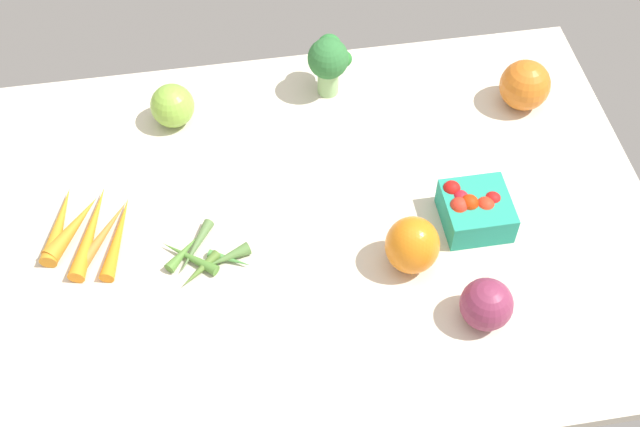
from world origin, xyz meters
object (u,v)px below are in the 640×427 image
at_px(broccoli_head, 329,59).
at_px(carrot_bunch, 86,230).
at_px(red_onion_near_basket, 486,304).
at_px(berry_basket, 474,209).
at_px(heirloom_tomato_orange, 525,85).
at_px(okra_pile, 202,256).
at_px(bell_pepper_orange, 412,245).
at_px(heirloom_tomato_green, 172,106).

relative_size(broccoli_head, carrot_bunch, 0.60).
bearing_deg(red_onion_near_basket, berry_basket, 79.52).
height_order(broccoli_head, berry_basket, broccoli_head).
bearing_deg(heirloom_tomato_orange, red_onion_near_basket, -114.50).
bearing_deg(heirloom_tomato_orange, okra_pile, -157.16).
height_order(bell_pepper_orange, heirloom_tomato_green, bell_pepper_orange).
bearing_deg(heirloom_tomato_green, bell_pepper_orange, -46.68).
relative_size(broccoli_head, heirloom_tomato_orange, 1.29).
bearing_deg(okra_pile, heirloom_tomato_orange, 22.84).
xyz_separation_m(red_onion_near_basket, berry_basket, (0.03, 0.17, -0.01)).
distance_m(broccoli_head, heirloom_tomato_orange, 0.34).
xyz_separation_m(heirloom_tomato_green, berry_basket, (0.44, -0.29, -0.01)).
relative_size(okra_pile, berry_basket, 1.37).
relative_size(carrot_bunch, heirloom_tomato_orange, 2.14).
bearing_deg(bell_pepper_orange, heirloom_tomato_green, 133.32).
height_order(carrot_bunch, heirloom_tomato_orange, heirloom_tomato_orange).
height_order(broccoli_head, heirloom_tomato_orange, broccoli_head).
xyz_separation_m(okra_pile, berry_basket, (0.42, 0.01, 0.02)).
bearing_deg(heirloom_tomato_orange, heirloom_tomato_green, 174.85).
distance_m(bell_pepper_orange, heirloom_tomato_orange, 0.40).
distance_m(heirloom_tomato_green, heirloom_tomato_orange, 0.59).
height_order(heirloom_tomato_orange, berry_basket, heirloom_tomato_orange).
distance_m(broccoli_head, carrot_bunch, 0.49).
bearing_deg(broccoli_head, carrot_bunch, -148.51).
bearing_deg(carrot_bunch, okra_pile, -23.57).
xyz_separation_m(okra_pile, red_onion_near_basket, (0.38, -0.16, 0.03)).
bearing_deg(heirloom_tomato_green, heirloom_tomato_orange, -5.15).
bearing_deg(bell_pepper_orange, okra_pile, 169.67).
bearing_deg(okra_pile, berry_basket, 0.74).
distance_m(carrot_bunch, red_onion_near_basket, 0.60).
bearing_deg(bell_pepper_orange, berry_basket, 28.50).
height_order(carrot_bunch, bell_pepper_orange, bell_pepper_orange).
bearing_deg(bell_pepper_orange, heirloom_tomato_orange, 48.10).
bearing_deg(okra_pile, carrot_bunch, 156.43).
bearing_deg(carrot_bunch, berry_basket, -6.69).
bearing_deg(red_onion_near_basket, broccoli_head, 105.67).
distance_m(carrot_bunch, berry_basket, 0.59).
xyz_separation_m(broccoli_head, red_onion_near_basket, (0.14, -0.49, -0.03)).
bearing_deg(broccoli_head, bell_pepper_orange, -81.47).
bearing_deg(broccoli_head, okra_pile, -126.81).
relative_size(heirloom_tomato_orange, red_onion_near_basket, 1.15).
distance_m(carrot_bunch, heirloom_tomato_green, 0.26).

